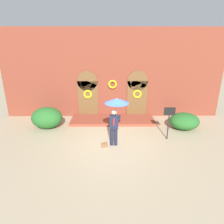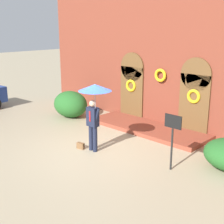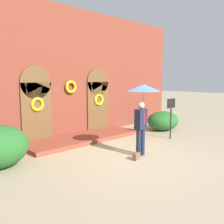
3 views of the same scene
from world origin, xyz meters
The scene contains 6 objects.
ground_plane centered at (0.00, 0.00, 0.00)m, with size 80.00×80.00×0.00m, color tan.
building_facade centered at (0.00, 4.15, 2.68)m, with size 14.00×2.30×5.60m.
person_with_umbrella centered at (0.12, -0.03, 1.91)m, with size 1.10×1.10×2.36m.
handbag centered at (-0.42, -0.23, 0.11)m, with size 0.28×0.12×0.22m, color brown.
sign_post centered at (2.80, 0.59, 1.16)m, with size 0.56×0.06×1.72m.
shrub_left centered at (-3.80, 2.06, 0.62)m, with size 1.75×1.42×1.24m, color #235B23.
Camera 2 is at (7.50, -6.86, 4.21)m, focal length 50.00 mm.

